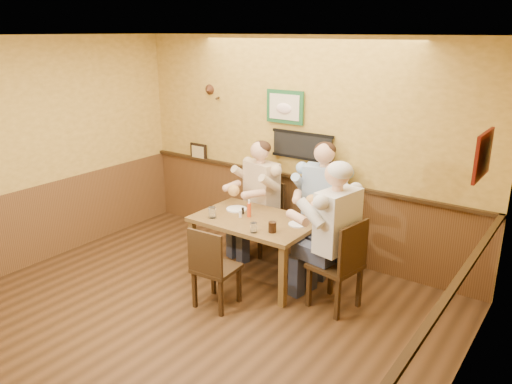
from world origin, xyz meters
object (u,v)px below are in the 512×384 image
(water_glass_mid, at_px, (254,228))
(pepper_shaker, at_px, (243,211))
(diner_blue_polo, at_px, (323,211))
(water_glass_left, at_px, (212,213))
(dining_table, at_px, (255,226))
(cola_tumbler, at_px, (272,227))
(hot_sauce_bottle, at_px, (249,209))
(diner_white_elder, at_px, (336,245))
(chair_back_left, at_px, (261,218))
(chair_right_end, at_px, (335,263))
(chair_near_side, at_px, (216,266))
(salt_shaker, at_px, (240,214))
(chair_back_right, at_px, (322,227))
(diner_tan_shirt, at_px, (262,203))

(water_glass_mid, xyz_separation_m, pepper_shaker, (-0.44, 0.39, -0.02))
(diner_blue_polo, distance_m, water_glass_left, 1.39)
(dining_table, height_order, cola_tumbler, cola_tumbler)
(diner_blue_polo, height_order, hot_sauce_bottle, diner_blue_polo)
(diner_white_elder, relative_size, water_glass_mid, 12.91)
(dining_table, height_order, chair_back_left, chair_back_left)
(chair_right_end, bearing_deg, pepper_shaker, -84.42)
(diner_white_elder, xyz_separation_m, cola_tumbler, (-0.70, -0.16, 0.08))
(chair_near_side, relative_size, diner_blue_polo, 0.64)
(diner_blue_polo, distance_m, salt_shaker, 1.06)
(diner_blue_polo, height_order, cola_tumbler, diner_blue_polo)
(hot_sauce_bottle, bearing_deg, water_glass_mid, -47.80)
(chair_right_end, distance_m, hot_sauce_bottle, 1.23)
(salt_shaker, relative_size, pepper_shaker, 1.13)
(diner_blue_polo, relative_size, water_glass_left, 10.88)
(water_glass_mid, relative_size, pepper_shaker, 1.42)
(water_glass_mid, height_order, pepper_shaker, water_glass_mid)
(hot_sauce_bottle, bearing_deg, cola_tumbler, -25.58)
(chair_back_right, distance_m, water_glass_left, 1.42)
(diner_tan_shirt, bearing_deg, chair_right_end, -12.47)
(diner_blue_polo, bearing_deg, diner_tan_shirt, 176.25)
(diner_blue_polo, distance_m, pepper_shaker, 1.01)
(chair_near_side, bearing_deg, diner_blue_polo, -109.81)
(chair_near_side, height_order, diner_tan_shirt, diner_tan_shirt)
(diner_white_elder, xyz_separation_m, salt_shaker, (-1.25, 0.00, 0.07))
(salt_shaker, bearing_deg, chair_back_left, 105.40)
(chair_back_right, xyz_separation_m, diner_white_elder, (0.61, -0.85, 0.23))
(chair_right_end, relative_size, diner_blue_polo, 0.71)
(hot_sauce_bottle, height_order, pepper_shaker, hot_sauce_bottle)
(chair_right_end, xyz_separation_m, diner_white_elder, (0.00, 0.00, 0.22))
(cola_tumbler, bearing_deg, chair_back_right, 85.21)
(diner_white_elder, xyz_separation_m, water_glass_left, (-1.51, -0.20, 0.09))
(chair_back_right, bearing_deg, diner_tan_shirt, 176.25)
(diner_tan_shirt, relative_size, water_glass_mid, 12.14)
(salt_shaker, bearing_deg, water_glass_mid, -35.58)
(water_glass_left, bearing_deg, pepper_shaker, 55.54)
(water_glass_left, height_order, salt_shaker, water_glass_left)
(pepper_shaker, bearing_deg, diner_white_elder, -4.80)
(pepper_shaker, bearing_deg, water_glass_left, -124.46)
(dining_table, bearing_deg, salt_shaker, -158.71)
(dining_table, xyz_separation_m, diner_blue_polo, (0.47, 0.78, 0.05))
(dining_table, distance_m, salt_shaker, 0.22)
(water_glass_mid, bearing_deg, diner_blue_polo, 77.84)
(chair_right_end, xyz_separation_m, diner_tan_shirt, (-1.45, 0.72, 0.17))
(dining_table, relative_size, diner_tan_shirt, 1.03)
(diner_tan_shirt, xyz_separation_m, water_glass_mid, (0.59, -1.00, 0.13))
(chair_near_side, relative_size, cola_tumbler, 7.86)
(salt_shaker, bearing_deg, chair_near_side, -73.57)
(dining_table, xyz_separation_m, chair_right_end, (1.09, -0.07, -0.15))
(chair_back_left, relative_size, diner_tan_shirt, 0.70)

